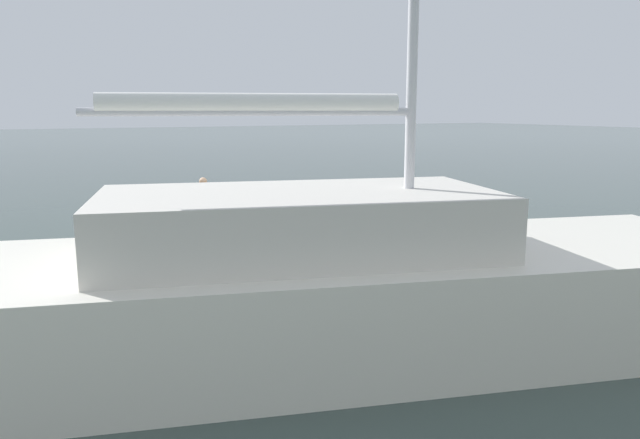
# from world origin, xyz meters

# --- Properties ---
(ground_plane) EXTENTS (160.00, 160.00, 0.00)m
(ground_plane) POSITION_xyz_m (0.00, 0.00, 0.00)
(ground_plane) COLOR #384742
(kayak) EXTENTS (4.05, 2.86, 0.25)m
(kayak) POSITION_xyz_m (0.52, -1.23, 0.13)
(kayak) COLOR #EAB214
(kayak) RESTS_ON ground
(kayaker) EXTENTS (1.35, 2.10, 0.78)m
(kayaker) POSITION_xyz_m (0.57, -1.26, 0.58)
(kayaker) COLOR #E04C14
(kayaker) RESTS_ON kayak
(sailboat_small_daysailer) EXTENTS (11.03, 5.38, 15.77)m
(sailboat_small_daysailer) POSITION_xyz_m (1.82, 8.67, 0.81)
(sailboat_small_daysailer) COLOR silver
(sailboat_small_daysailer) RESTS_ON ground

